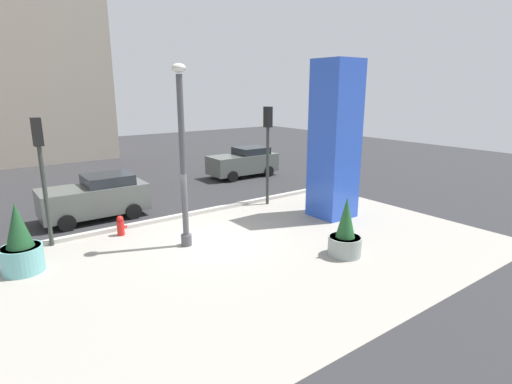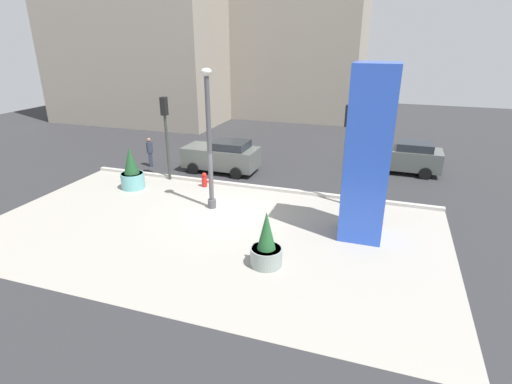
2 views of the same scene
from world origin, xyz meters
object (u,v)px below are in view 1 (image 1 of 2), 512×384
Objects in this scene: lamp_post at (183,162)px; car_curb_east at (96,197)px; car_far_lane at (244,162)px; potted_plant_near_right at (20,245)px; traffic_light_corner at (41,161)px; art_pillar_blue at (335,141)px; traffic_light_far_side at (268,139)px; potted_plant_mid_plaza at (345,235)px; fire_hydrant at (121,226)px.

lamp_post is 5.52m from car_curb_east.
car_curb_east is (-1.58, 4.89, -2.01)m from lamp_post.
potted_plant_near_right is at bearing -151.10° from car_far_lane.
traffic_light_corner is 12.98m from car_far_lane.
art_pillar_blue reaches higher than traffic_light_far_side.
potted_plant_near_right reaches higher than potted_plant_mid_plaza.
traffic_light_far_side reaches higher than car_curb_east.
car_far_lane is (1.51, 8.63, -2.28)m from art_pillar_blue.
fire_hydrant is at bearing -87.55° from car_curb_east.
potted_plant_mid_plaza is at bearing -58.73° from car_curb_east.
traffic_light_far_side reaches higher than potted_plant_mid_plaza.
potted_plant_near_right is (-4.77, 0.99, -2.08)m from lamp_post.
potted_plant_mid_plaza is at bearing -131.11° from art_pillar_blue.
potted_plant_mid_plaza reaches higher than car_curb_east.
fire_hydrant is (-7.93, 2.91, -2.79)m from art_pillar_blue.
traffic_light_far_side is 1.03× the size of traffic_light_corner.
traffic_light_far_side reaches higher than fire_hydrant.
potted_plant_mid_plaza is (-2.77, -3.18, -2.46)m from art_pillar_blue.
art_pillar_blue is 1.51× the size of car_far_lane.
lamp_post is 1.42× the size of car_far_lane.
traffic_light_far_side reaches higher than traffic_light_corner.
car_far_lane is at bearing 18.18° from car_curb_east.
lamp_post is at bearing -57.66° from fire_hydrant.
traffic_light_far_side is 1.06× the size of car_far_lane.
potted_plant_mid_plaza is 7.99m from fire_hydrant.
fire_hydrant is 0.17× the size of traffic_light_far_side.
traffic_light_far_side is at bearing -19.77° from car_curb_east.
art_pillar_blue is at bearing -8.05° from potted_plant_near_right.
lamp_post is 3.08× the size of potted_plant_mid_plaza.
lamp_post reaches higher than car_curb_east.
potted_plant_near_right is 9.71m from potted_plant_mid_plaza.
potted_plant_mid_plaza is at bearing -105.30° from traffic_light_far_side.
traffic_light_far_side is at bearing -2.21° from traffic_light_corner.
traffic_light_far_side is 7.68m from car_curb_east.
lamp_post is at bearing -11.75° from potted_plant_near_right.
traffic_light_corner reaches higher than car_curb_east.
traffic_light_corner is (-3.70, 2.74, 0.03)m from lamp_post.
potted_plant_mid_plaza is (3.69, -3.78, -2.20)m from lamp_post.
potted_plant_near_right is at bearing 168.25° from lamp_post.
lamp_post is at bearing -156.01° from traffic_light_far_side.
fire_hydrant is 0.18× the size of car_curb_east.
potted_plant_near_right is 2.79× the size of fire_hydrant.
fire_hydrant is at bearing 122.34° from lamp_post.
traffic_light_corner reaches higher than car_far_lane.
traffic_light_far_side is at bearing 0.65° from fire_hydrant.
traffic_light_corner is 1.05× the size of car_curb_east.
potted_plant_near_right is at bearing -121.37° from traffic_light_corner.
potted_plant_near_right is 3.59m from fire_hydrant.
potted_plant_near_right reaches higher than car_far_lane.
art_pillar_blue is at bearing -18.19° from traffic_light_corner.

